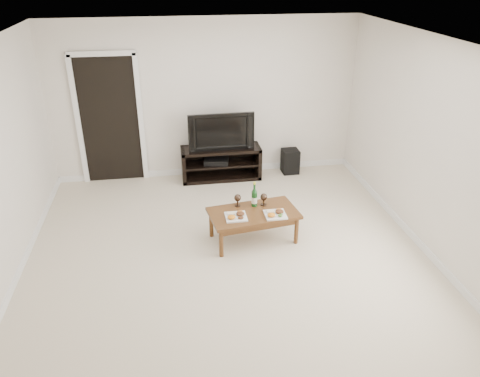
% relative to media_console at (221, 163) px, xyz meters
% --- Properties ---
extents(floor, '(5.50, 5.50, 0.00)m').
position_rel_media_console_xyz_m(floor, '(-0.21, -2.50, -0.28)').
color(floor, beige).
rests_on(floor, ground).
extents(back_wall, '(5.00, 0.04, 2.60)m').
position_rel_media_console_xyz_m(back_wall, '(-0.21, 0.27, 1.02)').
color(back_wall, silver).
rests_on(back_wall, ground).
extents(ceiling, '(5.00, 5.50, 0.04)m').
position_rel_media_console_xyz_m(ceiling, '(-0.21, -2.50, 2.35)').
color(ceiling, white).
rests_on(ceiling, back_wall).
extents(doorway, '(0.90, 0.02, 2.05)m').
position_rel_media_console_xyz_m(doorway, '(-1.76, 0.24, 0.75)').
color(doorway, black).
rests_on(doorway, ground).
extents(media_console, '(1.32, 0.45, 0.55)m').
position_rel_media_console_xyz_m(media_console, '(0.00, 0.00, 0.00)').
color(media_console, black).
rests_on(media_console, ground).
extents(television, '(1.08, 0.17, 0.62)m').
position_rel_media_console_xyz_m(television, '(0.00, 0.00, 0.58)').
color(television, black).
rests_on(television, media_console).
extents(av_receiver, '(0.44, 0.36, 0.08)m').
position_rel_media_console_xyz_m(av_receiver, '(-0.08, -0.01, 0.05)').
color(av_receiver, black).
rests_on(av_receiver, media_console).
extents(subwoofer, '(0.28, 0.28, 0.42)m').
position_rel_media_console_xyz_m(subwoofer, '(1.22, 0.05, -0.07)').
color(subwoofer, black).
rests_on(subwoofer, ground).
extents(coffee_table, '(1.22, 0.78, 0.42)m').
position_rel_media_console_xyz_m(coffee_table, '(0.18, -2.01, -0.07)').
color(coffee_table, '#583618').
rests_on(coffee_table, ground).
extents(plate_left, '(0.27, 0.27, 0.07)m').
position_rel_media_console_xyz_m(plate_left, '(-0.07, -2.11, 0.18)').
color(plate_left, white).
rests_on(plate_left, coffee_table).
extents(plate_right, '(0.27, 0.27, 0.07)m').
position_rel_media_console_xyz_m(plate_right, '(0.44, -2.14, 0.18)').
color(plate_right, white).
rests_on(plate_right, coffee_table).
extents(wine_bottle, '(0.07, 0.07, 0.35)m').
position_rel_media_console_xyz_m(wine_bottle, '(0.22, -1.85, 0.32)').
color(wine_bottle, '#103C15').
rests_on(wine_bottle, coffee_table).
extents(goblet_left, '(0.09, 0.09, 0.17)m').
position_rel_media_console_xyz_m(goblet_left, '(0.00, -1.81, 0.23)').
color(goblet_left, '#35271D').
rests_on(goblet_left, coffee_table).
extents(goblet_right, '(0.09, 0.09, 0.17)m').
position_rel_media_console_xyz_m(goblet_right, '(0.35, -1.84, 0.23)').
color(goblet_right, '#35271D').
rests_on(goblet_right, coffee_table).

